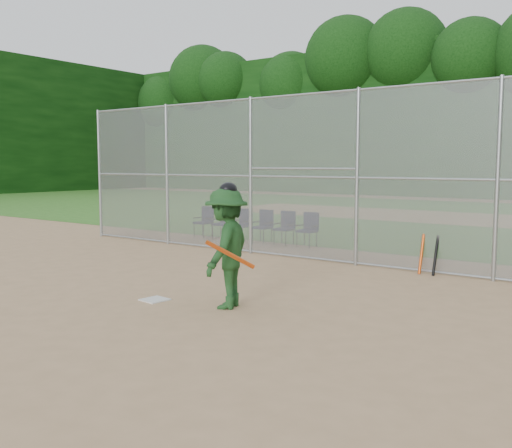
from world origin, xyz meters
The scene contains 14 objects.
ground centered at (0.00, 0.00, 0.00)m, with size 100.00×100.00×0.00m, color tan.
grass_strip centered at (0.00, 18.00, 0.01)m, with size 100.00×100.00×0.00m, color #326D20.
dirt_patch_far centered at (0.00, 18.00, 0.01)m, with size 24.00×24.00×0.00m, color tan.
backstop_fence centered at (0.00, 5.00, 2.07)m, with size 16.09×0.09×4.00m.
treeline centered at (0.00, 20.00, 5.50)m, with size 81.00×60.00×11.00m.
home_plate centered at (-0.24, -0.09, 0.01)m, with size 0.41×0.41×0.02m, color silver.
batter_at_plate centered at (1.05, 0.26, 0.98)m, with size 1.18×1.44×2.02m.
spare_bats centered at (2.72, 4.91, 0.42)m, with size 0.36×0.30×0.84m.
chair_0 centered at (-5.24, 6.81, 0.48)m, with size 0.54×0.52×0.96m, color black, non-canonical shape.
chair_1 centered at (-4.47, 6.81, 0.48)m, with size 0.54×0.52×0.96m, color black, non-canonical shape.
chair_2 centered at (-3.70, 6.81, 0.48)m, with size 0.54×0.52×0.96m, color black, non-canonical shape.
chair_3 centered at (-2.93, 6.81, 0.48)m, with size 0.54×0.52×0.96m, color black, non-canonical shape.
chair_4 centered at (-2.16, 6.81, 0.48)m, with size 0.54×0.52×0.96m, color black, non-canonical shape.
chair_5 centered at (-1.39, 6.81, 0.48)m, with size 0.54×0.52×0.96m, color black, non-canonical shape.
Camera 1 is at (6.76, -6.74, 2.30)m, focal length 40.00 mm.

